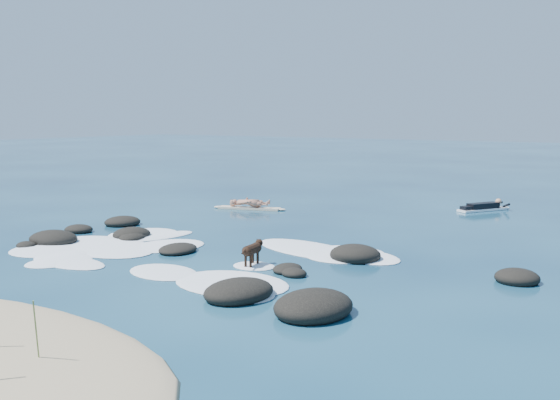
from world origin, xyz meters
The scene contains 6 objects.
ground centered at (0.00, 0.00, 0.00)m, with size 160.00×160.00×0.00m, color #0A2642.
reef_rocks centered at (-0.29, -1.35, 0.12)m, with size 14.32×6.49×0.59m.
breaking_foam centered at (-1.52, -0.92, 0.01)m, with size 10.17×7.00×0.12m.
standing_surfer_rig centered at (-4.85, 6.60, 0.67)m, with size 2.94×1.26×1.71m.
paddling_surfer_rig centered at (3.05, 11.33, 0.15)m, with size 1.72×2.29×0.43m.
dog centered at (0.83, -1.09, 0.44)m, with size 0.34×1.05×0.67m.
Camera 1 is at (9.56, -13.24, 3.68)m, focal length 40.00 mm.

